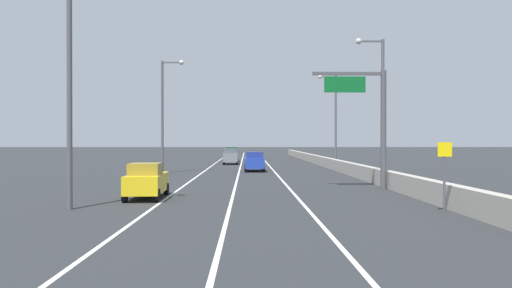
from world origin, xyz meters
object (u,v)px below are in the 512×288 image
object	(u,v)px
speed_advisory_sign	(444,172)
lamp_post_left_mid	(165,109)
lamp_post_right_second	(379,100)
lamp_post_right_third	(334,115)
car_blue_2	(254,161)
car_yellow_3	(147,181)
lamp_post_left_near	(75,74)
overhead_sign_gantry	(372,114)
car_gray_1	(230,156)
car_green_0	(231,154)

from	to	relation	value
speed_advisory_sign	lamp_post_left_mid	world-z (taller)	lamp_post_left_mid
lamp_post_right_second	lamp_post_right_third	size ratio (longest dim) A/B	1.00
car_blue_2	car_yellow_3	world-z (taller)	car_blue_2
lamp_post_left_near	car_yellow_3	distance (m)	6.93
lamp_post_right_third	car_blue_2	world-z (taller)	lamp_post_right_third
overhead_sign_gantry	car_yellow_3	world-z (taller)	overhead_sign_gantry
lamp_post_right_third	car_yellow_3	size ratio (longest dim) A/B	2.45
lamp_post_left_mid	lamp_post_left_near	bearing A→B (deg)	-89.92
speed_advisory_sign	car_gray_1	bearing A→B (deg)	103.82
overhead_sign_gantry	car_blue_2	size ratio (longest dim) A/B	1.71
lamp_post_right_third	car_yellow_3	distance (m)	33.72
overhead_sign_gantry	lamp_post_right_second	size ratio (longest dim) A/B	0.71
lamp_post_right_second	car_yellow_3	distance (m)	18.70
car_green_0	lamp_post_right_second	bearing A→B (deg)	-71.23
car_yellow_3	car_green_0	bearing A→B (deg)	86.17
lamp_post_right_second	car_green_0	distance (m)	37.81
overhead_sign_gantry	lamp_post_right_second	bearing A→B (deg)	69.81
speed_advisory_sign	car_gray_1	world-z (taller)	speed_advisory_sign
lamp_post_left_near	car_yellow_3	bearing A→B (deg)	60.07
overhead_sign_gantry	car_blue_2	xyz separation A→B (m)	(-7.15, 17.97, -3.75)
lamp_post_right_second	lamp_post_left_near	world-z (taller)	same
speed_advisory_sign	car_blue_2	world-z (taller)	speed_advisory_sign
lamp_post_right_second	car_gray_1	distance (m)	30.22
lamp_post_right_second	car_green_0	size ratio (longest dim) A/B	2.39
speed_advisory_sign	car_blue_2	bearing A→B (deg)	105.09
speed_advisory_sign	lamp_post_right_third	size ratio (longest dim) A/B	0.28
lamp_post_left_near	lamp_post_right_third	bearing A→B (deg)	62.44
speed_advisory_sign	lamp_post_right_second	size ratio (longest dim) A/B	0.28
lamp_post_left_near	lamp_post_right_second	bearing A→B (deg)	38.47
lamp_post_left_near	car_yellow_3	world-z (taller)	lamp_post_left_near
speed_advisory_sign	car_gray_1	size ratio (longest dim) A/B	0.70
car_blue_2	lamp_post_left_near	bearing A→B (deg)	-107.45
speed_advisory_sign	lamp_post_left_mid	size ratio (longest dim) A/B	0.28
lamp_post_left_near	lamp_post_left_mid	bearing A→B (deg)	90.08
overhead_sign_gantry	car_green_0	world-z (taller)	overhead_sign_gantry
lamp_post_right_third	lamp_post_left_mid	bearing A→B (deg)	-150.73
lamp_post_left_mid	car_gray_1	distance (m)	18.88
lamp_post_right_second	lamp_post_left_mid	distance (m)	20.10
speed_advisory_sign	lamp_post_right_third	distance (m)	35.46
overhead_sign_gantry	lamp_post_left_near	world-z (taller)	lamp_post_left_near
speed_advisory_sign	car_green_0	distance (m)	51.91
speed_advisory_sign	lamp_post_right_second	bearing A→B (deg)	84.62
lamp_post_right_third	lamp_post_right_second	bearing A→B (deg)	-90.46
speed_advisory_sign	car_green_0	size ratio (longest dim) A/B	0.68
lamp_post_right_second	lamp_post_left_near	distance (m)	22.25
lamp_post_left_near	car_blue_2	size ratio (longest dim) A/B	2.41
speed_advisory_sign	lamp_post_right_third	world-z (taller)	lamp_post_right_third
lamp_post_left_mid	car_gray_1	xyz separation A→B (m)	(5.53, 17.33, -5.05)
car_gray_1	lamp_post_left_mid	bearing A→B (deg)	-107.70
lamp_post_right_third	car_green_0	world-z (taller)	lamp_post_right_third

